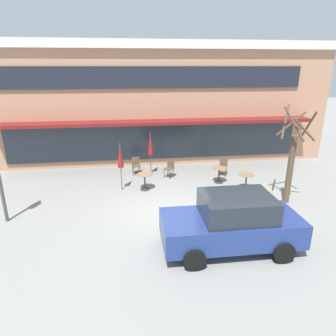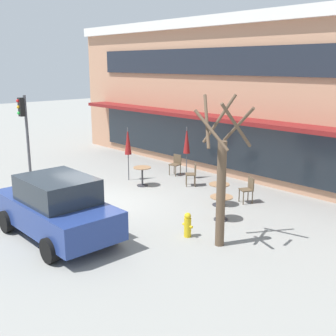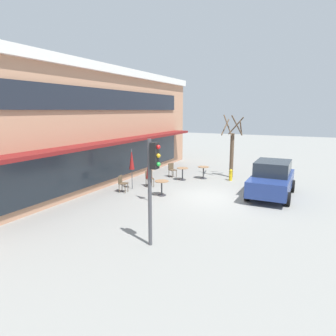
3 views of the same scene
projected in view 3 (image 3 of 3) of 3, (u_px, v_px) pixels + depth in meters
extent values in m
plane|color=gray|center=(213.00, 197.00, 14.83)|extent=(80.00, 80.00, 0.00)
cube|color=tan|center=(60.00, 125.00, 18.52)|extent=(19.97, 8.00, 6.68)
cube|color=silver|center=(112.00, 69.00, 16.15)|extent=(19.97, 0.24, 0.44)
cube|color=maroon|center=(121.00, 141.00, 16.70)|extent=(16.97, 1.10, 0.16)
cube|color=#1E232D|center=(112.00, 100.00, 16.48)|extent=(15.98, 0.10, 1.10)
cube|color=#2D3842|center=(114.00, 162.00, 17.14)|extent=(15.98, 0.10, 1.90)
cylinder|color=#333338|center=(162.00, 195.00, 15.14)|extent=(0.44, 0.44, 0.03)
cylinder|color=#333338|center=(162.00, 188.00, 15.07)|extent=(0.07, 0.07, 0.70)
cylinder|color=#99704C|center=(162.00, 181.00, 15.00)|extent=(0.70, 0.70, 0.03)
cylinder|color=#333338|center=(203.00, 178.00, 18.90)|extent=(0.44, 0.44, 0.03)
cylinder|color=#333338|center=(203.00, 173.00, 18.83)|extent=(0.07, 0.07, 0.70)
cylinder|color=#99704C|center=(203.00, 167.00, 18.76)|extent=(0.70, 0.70, 0.03)
cylinder|color=#333338|center=(182.00, 180.00, 18.50)|extent=(0.44, 0.44, 0.03)
cylinder|color=#333338|center=(182.00, 174.00, 18.43)|extent=(0.07, 0.07, 0.70)
cylinder|color=#99704C|center=(183.00, 168.00, 18.36)|extent=(0.70, 0.70, 0.03)
cylinder|color=#4C4C51|center=(149.00, 178.00, 14.06)|extent=(0.04, 0.04, 2.20)
cone|color=maroon|center=(149.00, 167.00, 13.96)|extent=(0.28, 0.28, 1.10)
cylinder|color=#4C4C51|center=(132.00, 169.00, 16.19)|extent=(0.04, 0.04, 2.20)
cone|color=maroon|center=(132.00, 159.00, 16.09)|extent=(0.28, 0.28, 1.10)
cylinder|color=brown|center=(154.00, 183.00, 16.75)|extent=(0.04, 0.04, 0.45)
cylinder|color=brown|center=(148.00, 184.00, 16.62)|extent=(0.04, 0.04, 0.45)
cylinder|color=brown|center=(152.00, 182.00, 17.06)|extent=(0.04, 0.04, 0.45)
cylinder|color=brown|center=(146.00, 182.00, 16.93)|extent=(0.04, 0.04, 0.45)
cube|color=brown|center=(150.00, 179.00, 16.79)|extent=(0.57, 0.57, 0.04)
cube|color=brown|center=(149.00, 174.00, 16.92)|extent=(0.32, 0.30, 0.40)
cylinder|color=brown|center=(128.00, 187.00, 15.82)|extent=(0.04, 0.04, 0.45)
cylinder|color=brown|center=(125.00, 189.00, 15.50)|extent=(0.04, 0.04, 0.45)
cylinder|color=brown|center=(122.00, 187.00, 15.92)|extent=(0.04, 0.04, 0.45)
cylinder|color=brown|center=(119.00, 189.00, 15.60)|extent=(0.04, 0.04, 0.45)
cube|color=brown|center=(123.00, 183.00, 15.67)|extent=(0.46, 0.46, 0.04)
cube|color=brown|center=(120.00, 179.00, 15.68)|extent=(0.40, 0.10, 0.40)
cylinder|color=brown|center=(176.00, 174.00, 19.21)|extent=(0.04, 0.04, 0.45)
cylinder|color=brown|center=(172.00, 174.00, 19.01)|extent=(0.04, 0.04, 0.45)
cylinder|color=brown|center=(173.00, 173.00, 19.48)|extent=(0.04, 0.04, 0.45)
cylinder|color=brown|center=(169.00, 174.00, 19.28)|extent=(0.04, 0.04, 0.45)
cube|color=brown|center=(173.00, 170.00, 19.20)|extent=(0.54, 0.54, 0.04)
cube|color=brown|center=(171.00, 166.00, 19.30)|extent=(0.37, 0.22, 0.40)
cube|color=navy|center=(271.00, 182.00, 14.91)|extent=(4.21, 1.81, 0.76)
cube|color=#232B33|center=(273.00, 168.00, 14.91)|extent=(2.11, 1.61, 0.68)
cylinder|color=black|center=(288.00, 199.00, 13.44)|extent=(0.64, 0.22, 0.64)
cylinder|color=black|center=(247.00, 194.00, 14.23)|extent=(0.64, 0.22, 0.64)
cylinder|color=black|center=(292.00, 186.00, 15.74)|extent=(0.64, 0.22, 0.64)
cylinder|color=black|center=(257.00, 182.00, 16.52)|extent=(0.64, 0.22, 0.64)
cylinder|color=brown|center=(232.00, 155.00, 19.05)|extent=(0.24, 0.24, 2.81)
cylinder|color=brown|center=(236.00, 126.00, 19.08)|extent=(0.25, 1.02, 1.15)
cylinder|color=brown|center=(225.00, 127.00, 19.00)|extent=(1.09, 0.24, 1.00)
cylinder|color=brown|center=(228.00, 125.00, 18.50)|extent=(0.59, 0.76, 1.27)
cylinder|color=brown|center=(237.00, 125.00, 18.32)|extent=(0.74, 0.63, 1.26)
cylinder|color=brown|center=(241.00, 128.00, 18.55)|extent=(1.05, 0.18, 0.93)
cylinder|color=#47474C|center=(150.00, 194.00, 9.27)|extent=(0.12, 0.12, 3.40)
cube|color=black|center=(155.00, 156.00, 8.97)|extent=(0.26, 0.20, 0.80)
sphere|color=red|center=(158.00, 147.00, 8.86)|extent=(0.13, 0.13, 0.13)
sphere|color=gold|center=(158.00, 156.00, 8.91)|extent=(0.13, 0.13, 0.13)
sphere|color=green|center=(158.00, 164.00, 8.96)|extent=(0.13, 0.13, 0.13)
cylinder|color=gold|center=(231.00, 176.00, 18.31)|extent=(0.20, 0.20, 0.55)
sphere|color=gold|center=(231.00, 171.00, 18.25)|extent=(0.19, 0.19, 0.19)
cylinder|color=gold|center=(230.00, 176.00, 18.19)|extent=(0.10, 0.07, 0.07)
cylinder|color=gold|center=(231.00, 175.00, 18.42)|extent=(0.10, 0.07, 0.07)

